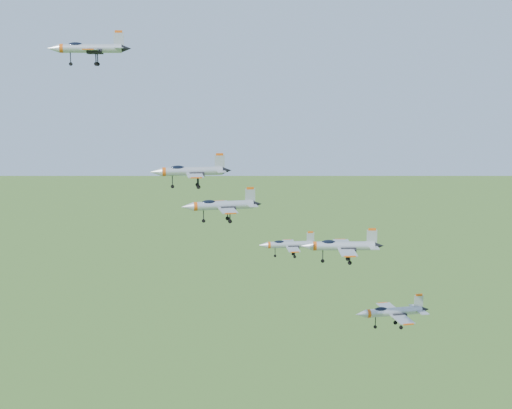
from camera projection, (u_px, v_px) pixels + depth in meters
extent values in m
cylinder|color=#9CA3A8|center=(91.00, 48.00, 114.94)|extent=(9.98, 2.93, 1.43)
cone|color=#9CA3A8|center=(53.00, 48.00, 114.34)|extent=(2.17, 1.71, 1.43)
cone|color=black|center=(127.00, 49.00, 115.51)|extent=(1.71, 1.44, 1.21)
ellipsoid|color=black|center=(75.00, 45.00, 114.59)|extent=(2.54, 1.39, 0.91)
cube|color=#9CA3A8|center=(90.00, 50.00, 112.00)|extent=(3.24, 5.16, 0.15)
cube|color=#9CA3A8|center=(95.00, 51.00, 118.01)|extent=(3.24, 5.16, 0.15)
cube|color=#9CA3A8|center=(119.00, 39.00, 115.12)|extent=(1.65, 0.38, 2.30)
cube|color=#BF490D|center=(118.00, 31.00, 114.90)|extent=(1.22, 0.34, 0.38)
cylinder|color=#9CA3A8|center=(192.00, 171.00, 114.84)|extent=(9.82, 2.40, 1.41)
cone|color=#9CA3A8|center=(156.00, 172.00, 113.96)|extent=(2.08, 1.60, 1.41)
cone|color=black|center=(227.00, 170.00, 115.69)|extent=(1.63, 1.34, 1.19)
ellipsoid|color=black|center=(178.00, 168.00, 114.39)|extent=(2.47, 1.25, 0.89)
cube|color=#9CA3A8|center=(195.00, 175.00, 111.99)|extent=(2.96, 4.99, 0.15)
cube|color=#9CA3A8|center=(192.00, 170.00, 117.87)|extent=(2.96, 4.99, 0.15)
cube|color=#9CA3A8|center=(220.00, 162.00, 115.25)|extent=(1.63, 0.30, 2.27)
cube|color=#BF490D|center=(220.00, 154.00, 115.03)|extent=(1.20, 0.27, 0.38)
cylinder|color=#9CA3A8|center=(223.00, 205.00, 92.05)|extent=(7.84, 1.49, 1.13)
cone|color=#9CA3A8|center=(187.00, 207.00, 91.09)|extent=(1.61, 1.20, 1.13)
cone|color=black|center=(257.00, 204.00, 92.98)|extent=(1.26, 1.01, 0.96)
ellipsoid|color=black|center=(209.00, 203.00, 91.59)|extent=(1.94, 0.90, 0.71)
cube|color=#9CA3A8|center=(228.00, 210.00, 89.80)|extent=(2.17, 3.90, 0.12)
cube|color=#9CA3A8|center=(222.00, 204.00, 94.46)|extent=(2.17, 3.90, 0.12)
cube|color=#9CA3A8|center=(250.00, 195.00, 92.57)|extent=(1.30, 0.17, 1.82)
cube|color=#BF490D|center=(250.00, 188.00, 92.39)|extent=(0.96, 0.17, 0.30)
cylinder|color=#9CA3A8|center=(290.00, 245.00, 122.37)|extent=(7.84, 2.36, 1.12)
cone|color=#9CA3A8|center=(263.00, 245.00, 121.93)|extent=(1.71, 1.36, 1.12)
cone|color=black|center=(316.00, 244.00, 122.79)|extent=(1.35, 1.14, 0.95)
ellipsoid|color=black|center=(279.00, 242.00, 122.11)|extent=(2.00, 1.10, 0.71)
cube|color=#9CA3A8|center=(293.00, 249.00, 120.06)|extent=(2.57, 4.06, 0.12)
cube|color=#9CA3A8|center=(289.00, 242.00, 124.79)|extent=(2.57, 4.06, 0.12)
cube|color=#9CA3A8|center=(310.00, 238.00, 122.48)|extent=(1.29, 0.31, 1.81)
cube|color=#BF490D|center=(311.00, 232.00, 122.31)|extent=(0.96, 0.27, 0.30)
cylinder|color=#9CA3A8|center=(344.00, 246.00, 103.13)|extent=(9.02, 3.42, 1.30)
cone|color=#9CA3A8|center=(306.00, 246.00, 103.05)|extent=(2.05, 1.69, 1.30)
cone|color=black|center=(379.00, 246.00, 103.20)|extent=(1.62, 1.41, 1.10)
ellipsoid|color=black|center=(328.00, 243.00, 103.01)|extent=(2.35, 1.43, 0.82)
cube|color=#9CA3A8|center=(348.00, 252.00, 100.43)|extent=(3.28, 4.81, 0.14)
cube|color=#9CA3A8|center=(342.00, 243.00, 105.92)|extent=(3.28, 4.81, 0.14)
cube|color=#9CA3A8|center=(372.00, 237.00, 102.94)|extent=(1.48, 0.48, 2.09)
cube|color=#BF490D|center=(372.00, 229.00, 102.74)|extent=(1.10, 0.40, 0.35)
cylinder|color=#9CA3A8|center=(394.00, 312.00, 116.84)|extent=(9.55, 1.79, 1.37)
cone|color=#9CA3A8|center=(361.00, 314.00, 115.65)|extent=(1.96, 1.45, 1.37)
cone|color=black|center=(425.00, 309.00, 117.98)|extent=(1.53, 1.23, 1.17)
ellipsoid|color=black|center=(381.00, 310.00, 116.26)|extent=(2.36, 1.09, 0.87)
cube|color=#9CA3A8|center=(402.00, 319.00, 114.09)|extent=(2.63, 4.75, 0.15)
cube|color=#9CA3A8|center=(388.00, 307.00, 119.77)|extent=(2.63, 4.75, 0.15)
cube|color=#9CA3A8|center=(419.00, 302.00, 117.48)|extent=(1.59, 0.20, 2.22)
cube|color=#BF490D|center=(419.00, 295.00, 117.26)|extent=(1.17, 0.20, 0.37)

